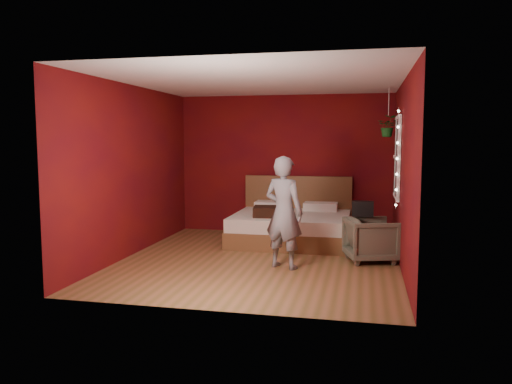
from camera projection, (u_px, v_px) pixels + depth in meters
name	position (u px, v px, depth m)	size (l,w,h in m)	color
floor	(260.00, 260.00, 7.36)	(4.50, 4.50, 0.00)	brown
room_walls	(260.00, 146.00, 7.18)	(4.04, 4.54, 2.62)	maroon
window	(397.00, 157.00, 7.66)	(0.05, 0.97, 1.27)	white
fairy_lights	(397.00, 159.00, 7.15)	(0.04, 0.04, 1.45)	silver
bed	(292.00, 225.00, 8.67)	(1.99, 1.69, 1.10)	brown
person	(284.00, 212.00, 6.84)	(0.57, 0.37, 1.55)	slate
armchair	(371.00, 240.00, 7.27)	(0.68, 0.70, 0.64)	#625F4D
handbag	(363.00, 209.00, 7.42)	(0.32, 0.16, 0.23)	black
throw_pillow	(268.00, 211.00, 8.30)	(0.46, 0.46, 0.16)	black
hanging_plant	(388.00, 126.00, 8.00)	(0.36, 0.32, 0.79)	silver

